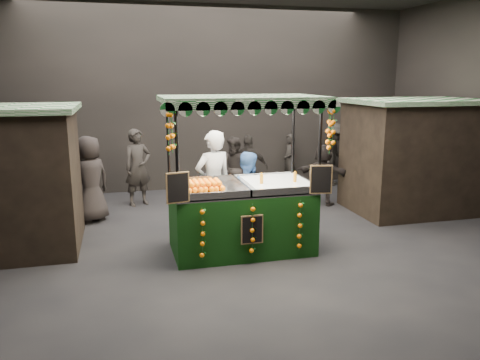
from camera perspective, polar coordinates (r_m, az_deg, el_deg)
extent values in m
plane|color=black|center=(8.86, 0.94, -8.10)|extent=(12.00, 12.00, 0.00)
cube|color=black|center=(13.21, -4.85, 9.72)|extent=(12.00, 0.10, 5.00)
cube|color=black|center=(3.78, 21.60, 2.38)|extent=(12.00, 0.10, 5.00)
cube|color=black|center=(11.72, 20.14, 2.52)|extent=(2.80, 2.00, 2.50)
cube|color=#12541C|center=(11.59, 20.62, 8.87)|extent=(3.00, 2.20, 0.10)
cube|color=black|center=(8.57, 0.15, -4.88)|extent=(2.46, 1.34, 1.12)
cube|color=#B7B8BE|center=(8.41, 0.15, -1.10)|extent=(2.46, 1.34, 0.04)
cylinder|color=black|center=(7.54, -7.46, -1.22)|extent=(0.06, 0.06, 2.68)
cylinder|color=black|center=(8.17, 9.44, -0.23)|extent=(0.06, 0.06, 2.68)
cylinder|color=black|center=(8.78, -8.49, 0.68)|extent=(0.06, 0.06, 2.68)
cylinder|color=black|center=(9.32, 6.30, 1.42)|extent=(0.06, 0.06, 2.68)
cube|color=#12541C|center=(8.19, 0.16, 9.78)|extent=(2.74, 1.62, 0.09)
cube|color=silver|center=(8.59, 4.49, -0.40)|extent=(1.10, 1.21, 0.09)
cube|color=black|center=(7.46, -7.49, -0.92)|extent=(0.38, 0.11, 0.49)
cube|color=black|center=(8.10, 9.72, 0.06)|extent=(0.38, 0.11, 0.49)
cube|color=black|center=(7.89, 1.46, -5.98)|extent=(0.38, 0.03, 0.49)
imported|color=gray|center=(9.26, -3.22, -0.46)|extent=(0.88, 0.70, 2.09)
imported|color=#294A84|center=(9.30, 0.76, -1.70)|extent=(1.00, 0.91, 1.68)
imported|color=#2C2723|center=(11.78, -12.19, 1.50)|extent=(0.80, 0.68, 1.87)
imported|color=#2E2825|center=(11.87, -0.62, 1.26)|extent=(0.99, 1.00, 1.63)
imported|color=black|center=(12.06, 1.06, 1.51)|extent=(1.06, 0.74, 1.66)
imported|color=#272420|center=(13.95, 11.23, 3.04)|extent=(1.30, 1.28, 1.79)
imported|color=#282221|center=(10.67, -17.61, 0.08)|extent=(1.09, 1.02, 1.88)
imported|color=black|center=(11.74, 9.95, 0.65)|extent=(1.36, 1.24, 1.51)
imported|color=black|center=(13.66, 5.97, 2.40)|extent=(0.40, 0.57, 1.50)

